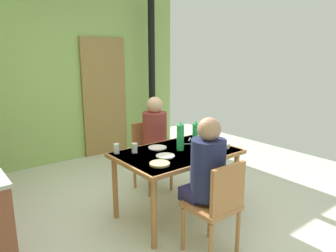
# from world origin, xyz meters

# --- Properties ---
(ground_plane) EXTENTS (6.77, 6.77, 0.00)m
(ground_plane) POSITION_xyz_m (0.00, 0.00, 0.00)
(ground_plane) COLOR beige
(wall_back) EXTENTS (4.30, 0.10, 2.77)m
(wall_back) POSITION_xyz_m (0.00, 2.61, 1.39)
(wall_back) COLOR #92B75F
(wall_back) RESTS_ON ground_plane
(door_wooden) EXTENTS (0.80, 0.05, 2.00)m
(door_wooden) POSITION_xyz_m (0.68, 2.53, 1.00)
(door_wooden) COLOR olive
(door_wooden) RESTS_ON ground_plane
(stove_pipe_column) EXTENTS (0.12, 0.12, 2.77)m
(stove_pipe_column) POSITION_xyz_m (1.49, 2.26, 1.39)
(stove_pipe_column) COLOR black
(stove_pipe_column) RESTS_ON ground_plane
(dining_table) EXTENTS (1.25, 0.84, 0.72)m
(dining_table) POSITION_xyz_m (0.23, 0.05, 0.65)
(dining_table) COLOR #A66C3B
(dining_table) RESTS_ON ground_plane
(chair_near_diner) EXTENTS (0.40, 0.40, 0.87)m
(chair_near_diner) POSITION_xyz_m (0.03, -0.72, 0.50)
(chair_near_diner) COLOR #A66C3B
(chair_near_diner) RESTS_ON ground_plane
(chair_far_diner) EXTENTS (0.40, 0.40, 0.87)m
(chair_far_diner) POSITION_xyz_m (0.42, 0.83, 0.50)
(chair_far_diner) COLOR #A66C3B
(chair_far_diner) RESTS_ON ground_plane
(person_near_diner) EXTENTS (0.30, 0.37, 0.77)m
(person_near_diner) POSITION_xyz_m (0.03, -0.59, 0.78)
(person_near_diner) COLOR #27224D
(person_near_diner) RESTS_ON ground_plane
(person_far_diner) EXTENTS (0.30, 0.37, 0.77)m
(person_far_diner) POSITION_xyz_m (0.42, 0.69, 0.78)
(person_far_diner) COLOR maroon
(person_far_diner) RESTS_ON ground_plane
(water_bottle_green_near) EXTENTS (0.08, 0.08, 0.31)m
(water_bottle_green_near) POSITION_xyz_m (0.30, 0.07, 0.87)
(water_bottle_green_near) COLOR green
(water_bottle_green_near) RESTS_ON dining_table
(water_bottle_green_far) EXTENTS (0.07, 0.07, 0.30)m
(water_bottle_green_far) POSITION_xyz_m (0.48, 0.04, 0.87)
(water_bottle_green_far) COLOR #26974F
(water_bottle_green_far) RESTS_ON dining_table
(serving_bowl_center) EXTENTS (0.17, 0.17, 0.05)m
(serving_bowl_center) POSITION_xyz_m (0.72, -0.14, 0.75)
(serving_bowl_center) COLOR #F2E0C4
(serving_bowl_center) RESTS_ON dining_table
(dinner_plate_near_left) EXTENTS (0.19, 0.19, 0.01)m
(dinner_plate_near_left) POSITION_xyz_m (0.04, -0.00, 0.73)
(dinner_plate_near_left) COLOR white
(dinner_plate_near_left) RESTS_ON dining_table
(dinner_plate_near_right) EXTENTS (0.20, 0.20, 0.01)m
(dinner_plate_near_right) POSITION_xyz_m (0.15, 0.28, 0.73)
(dinner_plate_near_right) COLOR white
(dinner_plate_near_right) RESTS_ON dining_table
(dinner_plate_far_center) EXTENTS (0.20, 0.20, 0.01)m
(dinner_plate_far_center) POSITION_xyz_m (0.72, 0.07, 0.73)
(dinner_plate_far_center) COLOR white
(dinner_plate_far_center) RESTS_ON dining_table
(drinking_glass_by_near_diner) EXTENTS (0.06, 0.06, 0.10)m
(drinking_glass_by_near_diner) POSITION_xyz_m (-0.30, 0.39, 0.77)
(drinking_glass_by_near_diner) COLOR silver
(drinking_glass_by_near_diner) RESTS_ON dining_table
(drinking_glass_by_far_diner) EXTENTS (0.06, 0.06, 0.10)m
(drinking_glass_by_far_diner) POSITION_xyz_m (-0.14, 0.30, 0.77)
(drinking_glass_by_far_diner) COLOR silver
(drinking_glass_by_far_diner) RESTS_ON dining_table
(bread_plate_sliced) EXTENTS (0.19, 0.19, 0.02)m
(bread_plate_sliced) POSITION_xyz_m (-0.15, -0.16, 0.73)
(bread_plate_sliced) COLOR #DBB77A
(bread_plate_sliced) RESTS_ON dining_table
(cutlery_knife_near) EXTENTS (0.15, 0.04, 0.00)m
(cutlery_knife_near) POSITION_xyz_m (0.54, -0.23, 0.73)
(cutlery_knife_near) COLOR silver
(cutlery_knife_near) RESTS_ON dining_table
(cutlery_fork_near) EXTENTS (0.13, 0.10, 0.00)m
(cutlery_fork_near) POSITION_xyz_m (0.54, 0.17, 0.73)
(cutlery_fork_near) COLOR silver
(cutlery_fork_near) RESTS_ON dining_table
(cutlery_knife_far) EXTENTS (0.12, 0.11, 0.00)m
(cutlery_knife_far) POSITION_xyz_m (0.67, 0.33, 0.73)
(cutlery_knife_far) COLOR silver
(cutlery_knife_far) RESTS_ON dining_table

